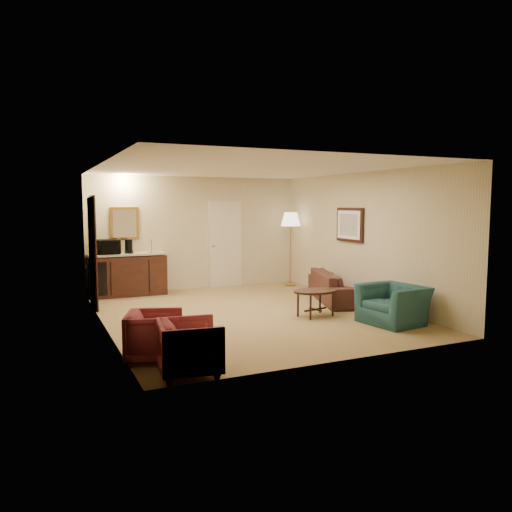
{
  "coord_description": "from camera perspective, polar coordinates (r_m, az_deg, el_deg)",
  "views": [
    {
      "loc": [
        -3.52,
        -8.16,
        1.98
      ],
      "look_at": [
        0.39,
        0.5,
        0.98
      ],
      "focal_mm": 35.0,
      "sensor_mm": 36.0,
      "label": 1
    }
  ],
  "objects": [
    {
      "name": "coffee_table",
      "position": [
        8.89,
        6.81,
        -5.37
      ],
      "size": [
        0.91,
        0.71,
        0.47
      ],
      "primitive_type": "cube",
      "rotation": [
        0.0,
        0.0,
        0.21
      ],
      "color": "black",
      "rests_on": "ground"
    },
    {
      "name": "floor_lamp",
      "position": [
        12.04,
        3.97,
        0.8
      ],
      "size": [
        0.61,
        0.61,
        1.79
      ],
      "primitive_type": "cube",
      "rotation": [
        0.0,
        0.0,
        -0.37
      ],
      "color": "#AF8D3A",
      "rests_on": "ground"
    },
    {
      "name": "teal_armchair",
      "position": [
        8.58,
        15.41,
        -4.64
      ],
      "size": [
        0.76,
        1.06,
        0.86
      ],
      "primitive_type": "imported",
      "rotation": [
        0.0,
        0.0,
        -1.44
      ],
      "color": "#1D4448",
      "rests_on": "ground"
    },
    {
      "name": "ground",
      "position": [
        9.1,
        -0.95,
        -6.57
      ],
      "size": [
        6.0,
        6.0,
        0.0
      ],
      "primitive_type": "plane",
      "color": "olive",
      "rests_on": "ground"
    },
    {
      "name": "rose_chair_near",
      "position": [
        6.52,
        -11.51,
        -8.64
      ],
      "size": [
        0.82,
        0.85,
        0.7
      ],
      "primitive_type": "imported",
      "rotation": [
        0.0,
        0.0,
        1.24
      ],
      "color": "maroon",
      "rests_on": "ground"
    },
    {
      "name": "waste_bin",
      "position": [
        11.25,
        -11.06,
        -3.44
      ],
      "size": [
        0.26,
        0.26,
        0.32
      ],
      "primitive_type": "cylinder",
      "rotation": [
        0.0,
        0.0,
        0.04
      ],
      "color": "black",
      "rests_on": "ground"
    },
    {
      "name": "sofa",
      "position": [
        10.31,
        9.39,
        -2.88
      ],
      "size": [
        1.22,
        2.15,
        0.81
      ],
      "primitive_type": "imported",
      "rotation": [
        0.0,
        0.0,
        1.25
      ],
      "color": "black",
      "rests_on": "ground"
    },
    {
      "name": "room_walls",
      "position": [
        9.56,
        -3.34,
        4.4
      ],
      "size": [
        5.02,
        6.01,
        2.61
      ],
      "color": "beige",
      "rests_on": "ground"
    },
    {
      "name": "rose_chair_far",
      "position": [
        5.91,
        -7.55,
        -10.01
      ],
      "size": [
        0.74,
        0.77,
        0.71
      ],
      "primitive_type": "imported",
      "rotation": [
        0.0,
        0.0,
        1.44
      ],
      "color": "maroon",
      "rests_on": "ground"
    },
    {
      "name": "coffee_maker",
      "position": [
        11.0,
        -14.33,
        1.08
      ],
      "size": [
        0.19,
        0.19,
        0.31
      ],
      "primitive_type": "cylinder",
      "rotation": [
        0.0,
        0.0,
        0.18
      ],
      "color": "black",
      "rests_on": "wetbar_cabinet"
    },
    {
      "name": "microwave",
      "position": [
        10.98,
        -16.75,
        1.18
      ],
      "size": [
        0.56,
        0.31,
        0.38
      ],
      "primitive_type": "imported",
      "rotation": [
        0.0,
        0.0,
        -0.01
      ],
      "color": "black",
      "rests_on": "wetbar_cabinet"
    },
    {
      "name": "wetbar_cabinet",
      "position": [
        11.14,
        -14.43,
        -2.04
      ],
      "size": [
        1.64,
        0.58,
        0.92
      ],
      "primitive_type": "cube",
      "color": "#3D1A13",
      "rests_on": "ground"
    }
  ]
}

